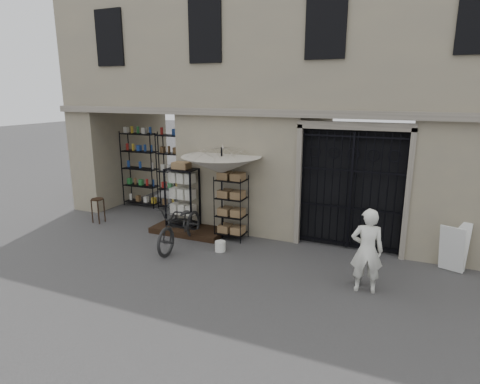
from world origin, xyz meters
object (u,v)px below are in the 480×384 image
at_px(wooden_stool, 98,210).
at_px(steel_bollard, 359,267).
at_px(shopkeeper, 364,290).
at_px(display_cabinet, 182,200).
at_px(bicycle, 182,246).
at_px(white_bucket, 220,246).
at_px(market_umbrella, 221,160).
at_px(easel_sign, 454,247).
at_px(wire_rack, 231,208).

height_order(wooden_stool, steel_bollard, steel_bollard).
bearing_deg(shopkeeper, wooden_stool, -19.54).
distance_m(display_cabinet, bicycle, 1.49).
height_order(white_bucket, shopkeeper, white_bucket).
xyz_separation_m(display_cabinet, market_umbrella, (1.26, -0.12, 1.21)).
relative_size(white_bucket, easel_sign, 0.25).
height_order(display_cabinet, white_bucket, display_cabinet).
xyz_separation_m(display_cabinet, wire_rack, (1.50, -0.05, -0.04)).
height_order(display_cabinet, bicycle, display_cabinet).
height_order(wire_rack, market_umbrella, market_umbrella).
bearing_deg(steel_bollard, shopkeeper, -57.23).
distance_m(market_umbrella, white_bucket, 2.15).
relative_size(market_umbrella, wooden_stool, 3.98).
xyz_separation_m(wire_rack, market_umbrella, (-0.24, -0.07, 1.25)).
relative_size(wire_rack, easel_sign, 1.62).
distance_m(bicycle, easel_sign, 6.20).
xyz_separation_m(wire_rack, shopkeeper, (3.55, -1.56, -0.82)).
bearing_deg(bicycle, market_umbrella, 50.93).
height_order(wire_rack, easel_sign, wire_rack).
xyz_separation_m(display_cabinet, wooden_stool, (-2.65, -0.40, -0.48)).
bearing_deg(shopkeeper, display_cabinet, -28.32).
xyz_separation_m(market_umbrella, bicycle, (-0.68, -0.94, -2.08)).
distance_m(white_bucket, steel_bollard, 3.33).
distance_m(display_cabinet, wooden_stool, 2.73).
bearing_deg(wire_rack, bicycle, -130.82).
bearing_deg(bicycle, white_bucket, 2.92).
distance_m(display_cabinet, shopkeeper, 5.37).
bearing_deg(shopkeeper, steel_bollard, -67.84).
relative_size(wire_rack, white_bucket, 6.55).
height_order(white_bucket, wooden_stool, wooden_stool).
bearing_deg(bicycle, steel_bollard, -7.67).
height_order(market_umbrella, white_bucket, market_umbrella).
distance_m(market_umbrella, bicycle, 2.37).
bearing_deg(steel_bollard, bicycle, 175.55).
bearing_deg(white_bucket, wire_rack, 97.24).
distance_m(market_umbrella, wooden_stool, 4.28).
height_order(steel_bollard, easel_sign, easel_sign).
relative_size(wire_rack, bicycle, 0.80).
bearing_deg(market_umbrella, wooden_stool, -175.88).
height_order(market_umbrella, steel_bollard, market_umbrella).
xyz_separation_m(white_bucket, easel_sign, (5.05, 1.03, 0.41)).
xyz_separation_m(bicycle, easel_sign, (6.07, 1.14, 0.53)).
bearing_deg(market_umbrella, steel_bollard, -19.25).
bearing_deg(wire_rack, steel_bollard, -20.01).
relative_size(steel_bollard, easel_sign, 0.71).
distance_m(wooden_stool, easel_sign, 9.33).
distance_m(shopkeeper, easel_sign, 2.40).
height_order(bicycle, steel_bollard, bicycle).
bearing_deg(wire_rack, wooden_stool, -173.72).
xyz_separation_m(market_umbrella, steel_bollard, (3.65, -1.27, -1.71)).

